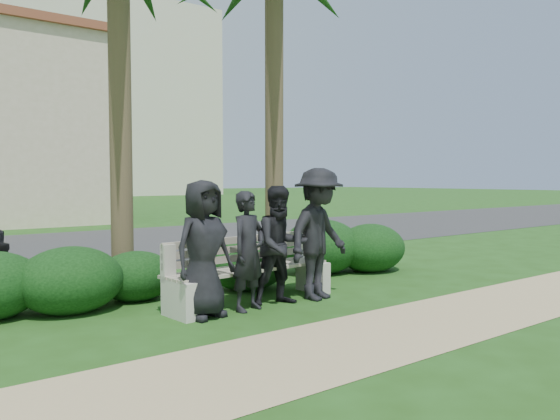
{
  "coord_description": "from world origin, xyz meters",
  "views": [
    {
      "loc": [
        -4.45,
        -5.75,
        1.67
      ],
      "look_at": [
        0.68,
        1.0,
        1.2
      ],
      "focal_mm": 35.0,
      "sensor_mm": 36.0,
      "label": 1
    }
  ],
  "objects_px": {
    "man_b": "(249,251)",
    "man_c": "(281,245)",
    "man_d": "(319,234)",
    "man_a": "(203,249)",
    "park_bench": "(251,274)"
  },
  "relations": [
    {
      "from": "park_bench",
      "to": "man_b",
      "type": "bearing_deg",
      "value": -133.7
    },
    {
      "from": "man_a",
      "to": "man_b",
      "type": "distance_m",
      "value": 0.64
    },
    {
      "from": "man_a",
      "to": "man_c",
      "type": "relative_size",
      "value": 1.05
    },
    {
      "from": "man_d",
      "to": "park_bench",
      "type": "bearing_deg",
      "value": 143.07
    },
    {
      "from": "man_b",
      "to": "man_c",
      "type": "bearing_deg",
      "value": -15.92
    },
    {
      "from": "man_c",
      "to": "man_d",
      "type": "distance_m",
      "value": 0.63
    },
    {
      "from": "man_a",
      "to": "man_c",
      "type": "distance_m",
      "value": 1.16
    },
    {
      "from": "man_a",
      "to": "man_d",
      "type": "relative_size",
      "value": 0.91
    },
    {
      "from": "man_b",
      "to": "man_d",
      "type": "height_order",
      "value": "man_d"
    },
    {
      "from": "man_d",
      "to": "man_c",
      "type": "bearing_deg",
      "value": 160.68
    },
    {
      "from": "man_b",
      "to": "man_d",
      "type": "xyz_separation_m",
      "value": [
        1.14,
        -0.05,
        0.15
      ]
    },
    {
      "from": "park_bench",
      "to": "man_d",
      "type": "xyz_separation_m",
      "value": [
        0.89,
        -0.37,
        0.52
      ]
    },
    {
      "from": "man_c",
      "to": "man_d",
      "type": "xyz_separation_m",
      "value": [
        0.62,
        -0.06,
        0.12
      ]
    },
    {
      "from": "man_b",
      "to": "man_c",
      "type": "relative_size",
      "value": 0.96
    },
    {
      "from": "man_a",
      "to": "man_c",
      "type": "xyz_separation_m",
      "value": [
        1.16,
        -0.03,
        -0.04
      ]
    }
  ]
}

